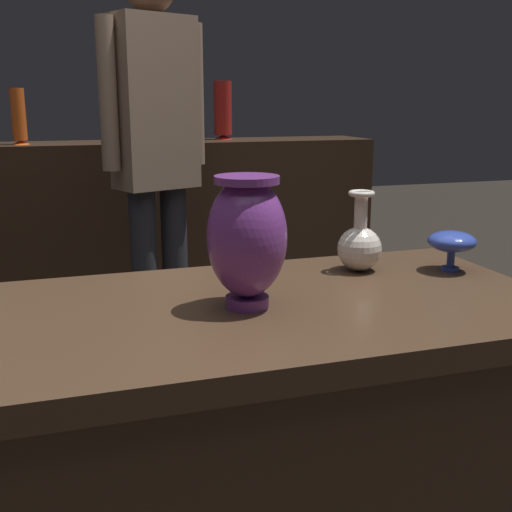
{
  "coord_description": "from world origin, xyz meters",
  "views": [
    {
      "loc": [
        -0.39,
        -1.17,
        1.2
      ],
      "look_at": [
        -0.02,
        -0.01,
        0.9
      ],
      "focal_mm": 44.83,
      "sensor_mm": 36.0,
      "label": 1
    }
  ],
  "objects_px": {
    "vase_tall_behind": "(452,242)",
    "vase_centerpiece": "(247,237)",
    "shelf_vase_right": "(223,111)",
    "vase_left_accent": "(360,245)",
    "visitor_center_back": "(156,146)",
    "shelf_vase_left": "(19,118)",
    "shelf_vase_center": "(128,134)"
  },
  "relations": [
    {
      "from": "vase_tall_behind",
      "to": "vase_centerpiece",
      "type": "bearing_deg",
      "value": -168.12
    },
    {
      "from": "shelf_vase_right",
      "to": "vase_left_accent",
      "type": "bearing_deg",
      "value": -96.13
    },
    {
      "from": "vase_centerpiece",
      "to": "visitor_center_back",
      "type": "xyz_separation_m",
      "value": [
        0.06,
        1.46,
        0.08
      ]
    },
    {
      "from": "shelf_vase_left",
      "to": "shelf_vase_center",
      "type": "xyz_separation_m",
      "value": [
        0.52,
        0.04,
        -0.09
      ]
    },
    {
      "from": "shelf_vase_right",
      "to": "shelf_vase_center",
      "type": "bearing_deg",
      "value": -171.66
    },
    {
      "from": "vase_left_accent",
      "to": "visitor_center_back",
      "type": "bearing_deg",
      "value": 102.15
    },
    {
      "from": "vase_tall_behind",
      "to": "shelf_vase_left",
      "type": "xyz_separation_m",
      "value": [
        -1.02,
        2.05,
        0.25
      ]
    },
    {
      "from": "vase_tall_behind",
      "to": "vase_left_accent",
      "type": "relative_size",
      "value": 0.59
    },
    {
      "from": "shelf_vase_center",
      "to": "shelf_vase_left",
      "type": "bearing_deg",
      "value": -175.25
    },
    {
      "from": "shelf_vase_left",
      "to": "vase_tall_behind",
      "type": "bearing_deg",
      "value": -63.5
    },
    {
      "from": "shelf_vase_right",
      "to": "visitor_center_back",
      "type": "relative_size",
      "value": 0.18
    },
    {
      "from": "vase_left_accent",
      "to": "vase_tall_behind",
      "type": "bearing_deg",
      "value": -18.67
    },
    {
      "from": "vase_tall_behind",
      "to": "shelf_vase_left",
      "type": "distance_m",
      "value": 2.3
    },
    {
      "from": "vase_tall_behind",
      "to": "shelf_vase_center",
      "type": "relative_size",
      "value": 0.92
    },
    {
      "from": "shelf_vase_left",
      "to": "shelf_vase_center",
      "type": "relative_size",
      "value": 2.14
    },
    {
      "from": "shelf_vase_left",
      "to": "visitor_center_back",
      "type": "xyz_separation_m",
      "value": [
        0.54,
        -0.7,
        -0.1
      ]
    },
    {
      "from": "shelf_vase_right",
      "to": "shelf_vase_center",
      "type": "height_order",
      "value": "shelf_vase_right"
    },
    {
      "from": "vase_left_accent",
      "to": "visitor_center_back",
      "type": "distance_m",
      "value": 1.32
    },
    {
      "from": "vase_centerpiece",
      "to": "vase_tall_behind",
      "type": "distance_m",
      "value": 0.56
    },
    {
      "from": "vase_centerpiece",
      "to": "shelf_vase_right",
      "type": "relative_size",
      "value": 0.84
    },
    {
      "from": "shelf_vase_left",
      "to": "vase_centerpiece",
      "type": "bearing_deg",
      "value": -77.53
    },
    {
      "from": "vase_centerpiece",
      "to": "vase_left_accent",
      "type": "bearing_deg",
      "value": 28.71
    },
    {
      "from": "vase_left_accent",
      "to": "shelf_vase_center",
      "type": "height_order",
      "value": "shelf_vase_center"
    },
    {
      "from": "vase_left_accent",
      "to": "shelf_vase_left",
      "type": "relative_size",
      "value": 0.73
    },
    {
      "from": "shelf_vase_right",
      "to": "shelf_vase_center",
      "type": "xyz_separation_m",
      "value": [
        -0.52,
        -0.08,
        -0.11
      ]
    },
    {
      "from": "vase_centerpiece",
      "to": "vase_left_accent",
      "type": "height_order",
      "value": "vase_centerpiece"
    },
    {
      "from": "vase_centerpiece",
      "to": "vase_tall_behind",
      "type": "relative_size",
      "value": 2.28
    },
    {
      "from": "vase_centerpiece",
      "to": "shelf_vase_center",
      "type": "bearing_deg",
      "value": 88.92
    },
    {
      "from": "vase_centerpiece",
      "to": "vase_left_accent",
      "type": "xyz_separation_m",
      "value": [
        0.34,
        0.18,
        -0.08
      ]
    },
    {
      "from": "vase_centerpiece",
      "to": "visitor_center_back",
      "type": "relative_size",
      "value": 0.15
    },
    {
      "from": "shelf_vase_right",
      "to": "shelf_vase_left",
      "type": "relative_size",
      "value": 1.17
    },
    {
      "from": "vase_tall_behind",
      "to": "shelf_vase_center",
      "type": "bearing_deg",
      "value": 103.49
    }
  ]
}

